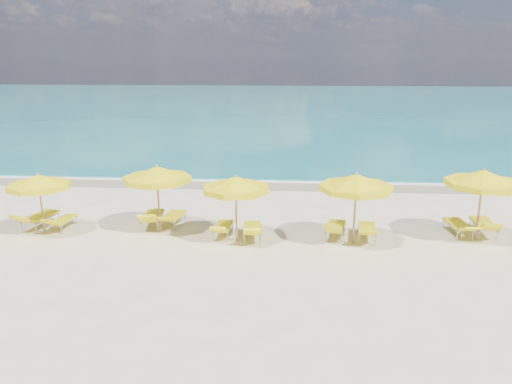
{
  "coord_description": "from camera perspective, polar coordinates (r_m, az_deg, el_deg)",
  "views": [
    {
      "loc": [
        1.26,
        -16.51,
        6.17
      ],
      "look_at": [
        0.0,
        1.5,
        1.2
      ],
      "focal_mm": 35.0,
      "sensor_mm": 36.0,
      "label": 1
    }
  ],
  "objects": [
    {
      "name": "umbrella_4",
      "position": [
        16.62,
        -2.32,
        0.84
      ],
      "size": [
        2.78,
        2.78,
        2.34
      ],
      "rotation": [
        0.0,
        0.0,
        -0.23
      ],
      "color": "tan",
      "rests_on": "ground"
    },
    {
      "name": "lounger_5_left",
      "position": [
        17.69,
        9.06,
        -4.44
      ],
      "size": [
        0.92,
        1.86,
        0.85
      ],
      "rotation": [
        0.0,
        0.0,
        -0.18
      ],
      "color": "#A5A8AD",
      "rests_on": "ground"
    },
    {
      "name": "lounger_3_right",
      "position": [
        18.88,
        -9.48,
        -3.2
      ],
      "size": [
        0.81,
        1.9,
        0.71
      ],
      "rotation": [
        0.0,
        0.0,
        -0.12
      ],
      "color": "#A5A8AD",
      "rests_on": "ground"
    },
    {
      "name": "umbrella_2",
      "position": [
        18.96,
        -23.58,
        1.04
      ],
      "size": [
        2.34,
        2.34,
        2.21
      ],
      "rotation": [
        0.0,
        0.0,
        -0.08
      ],
      "color": "tan",
      "rests_on": "ground"
    },
    {
      "name": "whitecap_far",
      "position": [
        41.52,
        13.39,
        6.43
      ],
      "size": [
        18.0,
        0.3,
        0.05
      ],
      "primitive_type": "cube",
      "color": "white",
      "rests_on": "ground"
    },
    {
      "name": "foam_line",
      "position": [
        25.5,
        1.05,
        1.38
      ],
      "size": [
        120.0,
        1.2,
        0.03
      ],
      "primitive_type": "cube",
      "color": "white",
      "rests_on": "ground"
    },
    {
      "name": "lounger_4_left",
      "position": [
        17.62,
        -3.81,
        -4.42
      ],
      "size": [
        0.63,
        1.74,
        0.71
      ],
      "rotation": [
        0.0,
        0.0,
        -0.04
      ],
      "color": "#A5A8AD",
      "rests_on": "ground"
    },
    {
      "name": "lounger_3_left",
      "position": [
        18.94,
        -11.72,
        -3.19
      ],
      "size": [
        0.82,
        2.01,
        0.85
      ],
      "rotation": [
        0.0,
        0.0,
        0.09
      ],
      "color": "#A5A8AD",
      "rests_on": "ground"
    },
    {
      "name": "lounger_6_right",
      "position": [
        19.48,
        24.54,
        -3.78
      ],
      "size": [
        0.84,
        2.01,
        0.83
      ],
      "rotation": [
        0.0,
        0.0,
        -0.1
      ],
      "color": "#A5A8AD",
      "rests_on": "ground"
    },
    {
      "name": "lounger_5_right",
      "position": [
        17.74,
        12.53,
        -4.59
      ],
      "size": [
        0.8,
        1.89,
        0.73
      ],
      "rotation": [
        0.0,
        0.0,
        -0.12
      ],
      "color": "#A5A8AD",
      "rests_on": "ground"
    },
    {
      "name": "umbrella_5",
      "position": [
        16.67,
        11.39,
        1.02
      ],
      "size": [
        2.51,
        2.51,
        2.48
      ],
      "rotation": [
        0.0,
        0.0,
        -0.02
      ],
      "color": "tan",
      "rests_on": "ground"
    },
    {
      "name": "ocean",
      "position": [
        64.81,
        2.92,
        9.9
      ],
      "size": [
        120.0,
        80.0,
        0.3
      ],
      "primitive_type": "cube",
      "color": "#136B6D",
      "rests_on": "ground"
    },
    {
      "name": "umbrella_6",
      "position": [
        18.35,
        24.51,
        1.38
      ],
      "size": [
        3.22,
        3.22,
        2.54
      ],
      "rotation": [
        0.0,
        0.0,
        -0.35
      ],
      "color": "tan",
      "rests_on": "ground"
    },
    {
      "name": "lounger_2_left",
      "position": [
        20.1,
        -23.48,
        -3.07
      ],
      "size": [
        1.01,
        2.11,
        0.85
      ],
      "rotation": [
        0.0,
        0.0,
        -0.18
      ],
      "color": "#A5A8AD",
      "rests_on": "ground"
    },
    {
      "name": "ground_plane",
      "position": [
        17.67,
        -0.34,
        -5.05
      ],
      "size": [
        120.0,
        120.0,
        0.0
      ],
      "primitive_type": "plane",
      "color": "beige"
    },
    {
      "name": "lounger_2_right",
      "position": [
        19.64,
        -21.21,
        -3.4
      ],
      "size": [
        0.69,
        1.67,
        0.68
      ],
      "rotation": [
        0.0,
        0.0,
        -0.1
      ],
      "color": "#A5A8AD",
      "rests_on": "ground"
    },
    {
      "name": "lounger_6_left",
      "position": [
        19.1,
        22.12,
        -3.93
      ],
      "size": [
        0.81,
        1.96,
        0.71
      ],
      "rotation": [
        0.0,
        0.0,
        0.11
      ],
      "color": "#A5A8AD",
      "rests_on": "ground"
    },
    {
      "name": "umbrella_3",
      "position": [
        17.93,
        -11.25,
        1.96
      ],
      "size": [
        2.7,
        2.7,
        2.46
      ],
      "rotation": [
        0.0,
        0.0,
        0.12
      ],
      "color": "tan",
      "rests_on": "ground"
    },
    {
      "name": "whitecap_near",
      "position": [
        34.83,
        -8.12,
        5.03
      ],
      "size": [
        14.0,
        0.36,
        0.05
      ],
      "primitive_type": "cube",
      "color": "white",
      "rests_on": "ground"
    },
    {
      "name": "lounger_4_right",
      "position": [
        17.32,
        -0.43,
        -4.68
      ],
      "size": [
        0.75,
        1.88,
        0.78
      ],
      "rotation": [
        0.0,
        0.0,
        0.08
      ],
      "color": "#A5A8AD",
      "rests_on": "ground"
    },
    {
      "name": "wet_sand_band",
      "position": [
        24.72,
        0.96,
        0.94
      ],
      "size": [
        120.0,
        2.6,
        0.01
      ],
      "primitive_type": "cube",
      "color": "tan",
      "rests_on": "ground"
    }
  ]
}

